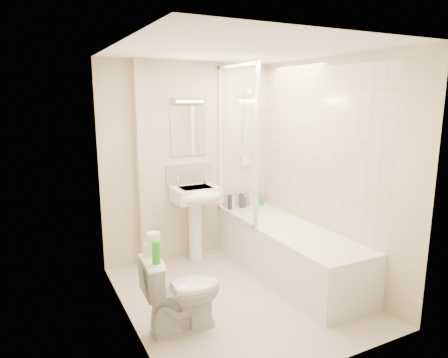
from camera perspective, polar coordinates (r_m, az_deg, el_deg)
name	(u,v)px	position (r m, az deg, el deg)	size (l,w,h in m)	color
floor	(239,295)	(4.24, 2.15, -16.27)	(2.50, 2.50, 0.00)	beige
wall_back	(190,162)	(4.94, -4.83, 2.46)	(2.20, 0.02, 2.40)	beige
wall_left	(125,192)	(3.44, -13.93, -1.87)	(0.02, 2.50, 2.40)	beige
wall_right	(329,171)	(4.46, 14.71, 1.14)	(0.02, 2.50, 2.40)	beige
ceiling	(241,50)	(3.77, 2.44, 17.98)	(2.20, 2.50, 0.02)	white
tile_back	(244,141)	(5.22, 2.85, 5.48)	(0.70, 0.01, 1.75)	beige
tile_right	(317,148)	(4.57, 13.08, 4.32)	(0.01, 2.10, 1.75)	beige
pipe_boxing	(142,166)	(4.68, -11.58, 1.77)	(0.12, 0.12, 2.40)	beige
splashback	(189,176)	(4.95, -4.96, 0.49)	(0.60, 0.01, 0.30)	beige
mirror	(189,131)	(4.87, -5.06, 6.84)	(0.46, 0.01, 0.60)	white
strip_light	(189,100)	(4.84, -5.04, 11.20)	(0.42, 0.07, 0.07)	silver
bathtub	(288,250)	(4.64, 9.19, -9.92)	(0.70, 2.10, 0.55)	white
shower_screen	(237,144)	(4.67, 1.81, 5.07)	(0.04, 0.92, 1.80)	white
shower_fixture	(246,132)	(5.17, 3.10, 6.76)	(0.10, 0.16, 0.99)	white
pedestal_sink	(197,203)	(4.81, -3.88, -3.40)	(0.54, 0.49, 1.05)	white
bottle_black_a	(230,202)	(5.18, 0.86, -3.32)	(0.06, 0.06, 0.19)	black
bottle_white_a	(233,203)	(5.21, 1.28, -3.46)	(0.05, 0.05, 0.16)	silver
bottle_black_b	(242,201)	(5.26, 2.52, -3.11)	(0.07, 0.07, 0.19)	black
bottle_blue	(245,202)	(5.30, 3.01, -3.34)	(0.05, 0.05, 0.13)	navy
bottle_cream	(251,200)	(5.34, 3.87, -2.98)	(0.06, 0.06, 0.18)	beige
bottle_white_b	(252,201)	(5.35, 4.04, -3.19)	(0.05, 0.05, 0.14)	white
bottle_green	(262,201)	(5.43, 5.39, -3.19)	(0.07, 0.07, 0.10)	green
toilet	(182,291)	(3.58, -5.98, -15.69)	(0.69, 0.41, 0.69)	white
toilet_roll_lower	(150,249)	(3.44, -10.48, -9.82)	(0.11, 0.11, 0.09)	white
toilet_roll_upper	(153,238)	(3.40, -10.06, -8.37)	(0.11, 0.11, 0.10)	white
green_bottle	(156,252)	(3.24, -9.68, -10.28)	(0.07, 0.07, 0.19)	green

